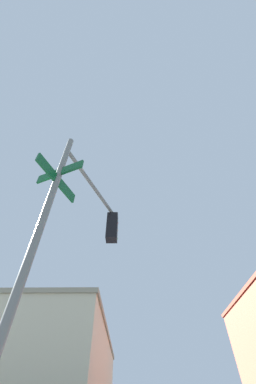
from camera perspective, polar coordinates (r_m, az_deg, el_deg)
traffic_signal_near at (r=4.66m, az=-11.05°, el=-8.12°), size 1.47×2.80×5.56m
building_stucco at (r=32.05m, az=-25.99°, el=-37.32°), size 17.95×24.46×8.77m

